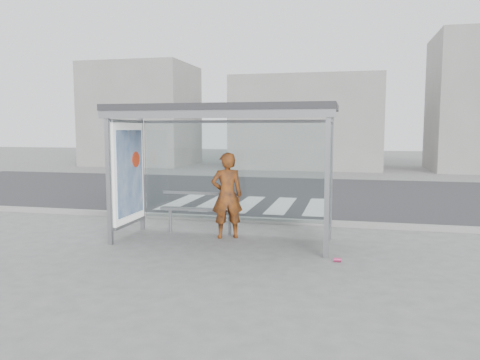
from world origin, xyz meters
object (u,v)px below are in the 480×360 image
person (227,195)px  soda_can (337,260)px  bench (200,209)px  bus_shelter (205,139)px

person → soda_can: person is taller
person → bench: person is taller
bench → soda_can: (2.85, -1.50, -0.48)m
person → soda_can: size_ratio=13.69×
bench → soda_can: 3.26m
bus_shelter → bench: size_ratio=2.54×
person → bench: size_ratio=1.02×
bus_shelter → person: bus_shelter is taller
soda_can → person: bearing=150.4°
soda_can → bus_shelter: bearing=159.2°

